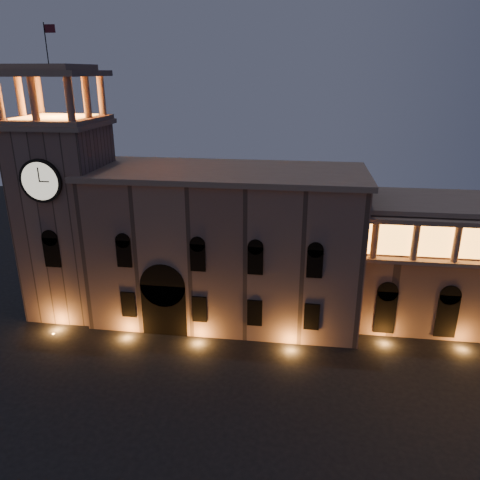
{
  "coord_description": "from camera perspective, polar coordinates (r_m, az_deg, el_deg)",
  "views": [
    {
      "loc": [
        6.52,
        -27.96,
        27.67
      ],
      "look_at": [
        0.41,
        16.0,
        11.65
      ],
      "focal_mm": 35.0,
      "sensor_mm": 36.0,
      "label": 1
    }
  ],
  "objects": [
    {
      "name": "government_building",
      "position": [
        54.04,
        -1.75,
        -0.63
      ],
      "size": [
        30.8,
        12.8,
        17.6
      ],
      "color": "#806254",
      "rests_on": "ground"
    },
    {
      "name": "clock_tower",
      "position": [
        57.92,
        -20.27,
        3.42
      ],
      "size": [
        9.8,
        9.8,
        32.4
      ],
      "color": "#806254",
      "rests_on": "ground"
    },
    {
      "name": "ground",
      "position": [
        39.87,
        -4.11,
        -24.16
      ],
      "size": [
        160.0,
        160.0,
        0.0
      ],
      "primitive_type": "plane",
      "color": "black",
      "rests_on": "ground"
    }
  ]
}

